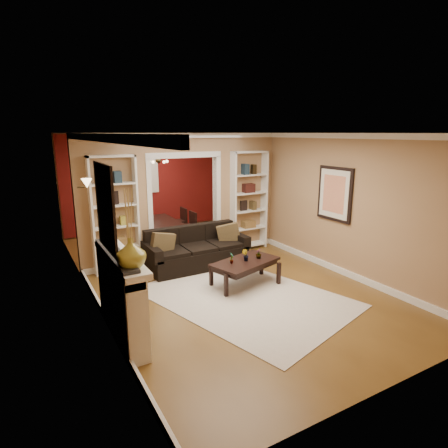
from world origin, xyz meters
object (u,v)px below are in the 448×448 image
sofa (197,248)px  bookshelf_left (115,215)px  coffee_table (245,273)px  fireplace (123,296)px  bookshelf_right (248,201)px  dining_table (161,231)px

sofa → bookshelf_left: size_ratio=0.91×
sofa → coffee_table: size_ratio=1.71×
coffee_table → fireplace: fireplace is taller
coffee_table → bookshelf_left: (-1.83, 1.86, 0.92)m
sofa → coffee_table: bearing=-74.6°
bookshelf_right → dining_table: 2.41m
coffee_table → fireplace: size_ratio=0.72×
coffee_table → bookshelf_left: size_ratio=0.53×
bookshelf_left → coffee_table: bearing=-45.5°
coffee_table → dining_table: 3.45m
bookshelf_left → bookshelf_right: size_ratio=1.00×
coffee_table → bookshelf_left: bearing=117.8°
sofa → coffee_table: (0.35, -1.28, -0.18)m
dining_table → coffee_table: bearing=-174.3°
bookshelf_left → fireplace: (-0.54, -2.53, -0.57)m
bookshelf_left → dining_table: bookshelf_left is taller
bookshelf_left → fireplace: size_ratio=1.35×
dining_table → bookshelf_right: bearing=-134.3°
sofa → bookshelf_left: 1.75m
sofa → dining_table: sofa is taller
fireplace → dining_table: fireplace is taller
sofa → bookshelf_left: bearing=158.6°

